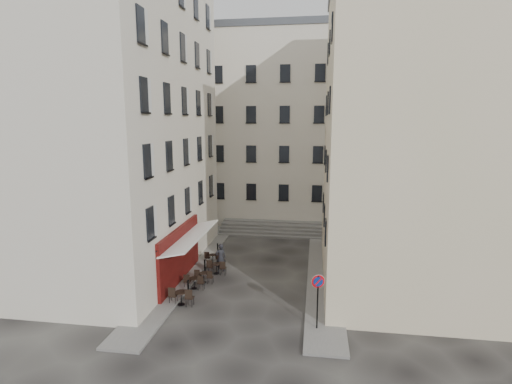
% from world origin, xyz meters
% --- Properties ---
extents(ground, '(90.00, 90.00, 0.00)m').
position_xyz_m(ground, '(0.00, 0.00, 0.00)').
color(ground, black).
rests_on(ground, ground).
extents(sidewalk_left, '(2.00, 22.00, 0.12)m').
position_xyz_m(sidewalk_left, '(-4.50, 4.00, 0.06)').
color(sidewalk_left, slate).
rests_on(sidewalk_left, ground).
extents(sidewalk_right, '(2.00, 18.00, 0.12)m').
position_xyz_m(sidewalk_right, '(4.50, 3.00, 0.06)').
color(sidewalk_right, slate).
rests_on(sidewalk_right, ground).
extents(building_left, '(12.20, 16.20, 20.60)m').
position_xyz_m(building_left, '(-10.50, 3.00, 10.31)').
color(building_left, beige).
rests_on(building_left, ground).
extents(building_right, '(12.20, 14.20, 18.60)m').
position_xyz_m(building_right, '(10.50, 3.50, 9.31)').
color(building_right, beige).
rests_on(building_right, ground).
extents(building_back, '(18.20, 10.20, 18.60)m').
position_xyz_m(building_back, '(-1.00, 19.00, 9.31)').
color(building_back, beige).
rests_on(building_back, ground).
extents(cafe_storefront, '(1.74, 7.30, 3.50)m').
position_xyz_m(cafe_storefront, '(-4.32, 1.00, 1.88)').
color(cafe_storefront, '#430B09').
rests_on(cafe_storefront, ground).
extents(stone_steps, '(9.00, 3.15, 0.80)m').
position_xyz_m(stone_steps, '(0.00, 12.57, 0.40)').
color(stone_steps, '#625F5D').
rests_on(stone_steps, ground).
extents(bollard_near, '(0.12, 0.12, 0.98)m').
position_xyz_m(bollard_near, '(-3.25, -1.00, 0.53)').
color(bollard_near, black).
rests_on(bollard_near, ground).
extents(bollard_mid, '(0.12, 0.12, 0.98)m').
position_xyz_m(bollard_mid, '(-3.25, 2.50, 0.53)').
color(bollard_mid, black).
rests_on(bollard_mid, ground).
extents(bollard_far, '(0.12, 0.12, 0.98)m').
position_xyz_m(bollard_far, '(-3.25, 6.00, 0.53)').
color(bollard_far, black).
rests_on(bollard_far, ground).
extents(no_parking_sign, '(0.62, 0.24, 2.82)m').
position_xyz_m(no_parking_sign, '(4.10, -3.78, 2.00)').
color(no_parking_sign, black).
rests_on(no_parking_sign, ground).
extents(bistro_table_a, '(1.40, 0.65, 0.98)m').
position_xyz_m(bistro_table_a, '(-3.24, -2.19, 0.50)').
color(bistro_table_a, black).
rests_on(bistro_table_a, ground).
extents(bistro_table_b, '(1.24, 0.58, 0.87)m').
position_xyz_m(bistro_table_b, '(-3.18, -0.03, 0.45)').
color(bistro_table_b, black).
rests_on(bistro_table_b, ground).
extents(bistro_table_c, '(1.19, 0.56, 0.83)m').
position_xyz_m(bistro_table_c, '(-2.86, 0.94, 0.43)').
color(bistro_table_c, black).
rests_on(bistro_table_c, ground).
extents(bistro_table_d, '(1.29, 0.61, 0.91)m').
position_xyz_m(bistro_table_d, '(-2.45, 2.49, 0.46)').
color(bistro_table_d, black).
rests_on(bistro_table_d, ground).
extents(bistro_table_e, '(1.19, 0.56, 0.84)m').
position_xyz_m(bistro_table_e, '(-3.17, 4.32, 0.43)').
color(bistro_table_e, black).
rests_on(bistro_table_e, ground).
extents(pedestrian, '(0.85, 0.77, 1.94)m').
position_xyz_m(pedestrian, '(-2.28, 2.96, 0.97)').
color(pedestrian, black).
rests_on(pedestrian, ground).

